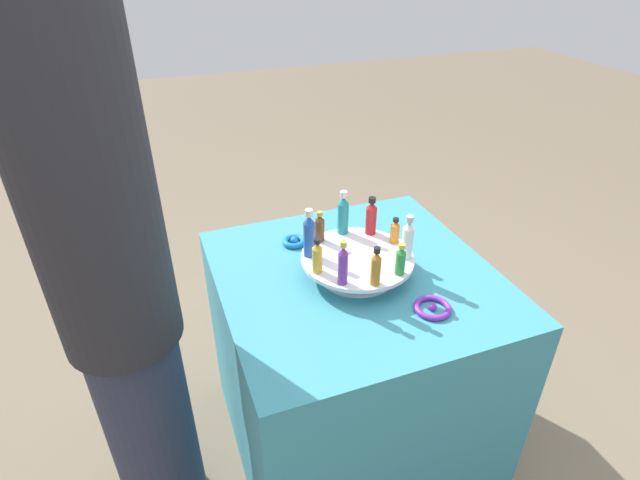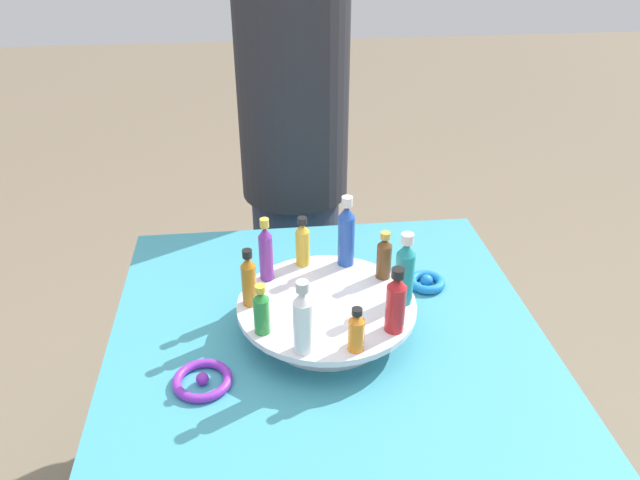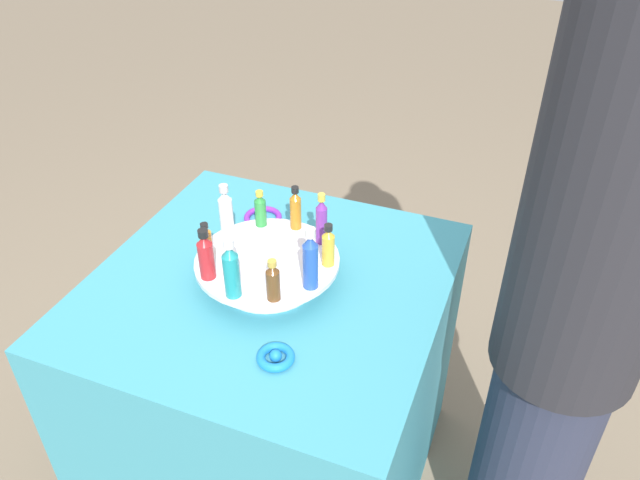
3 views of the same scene
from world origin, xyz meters
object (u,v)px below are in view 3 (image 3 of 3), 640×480
bottle_brown (273,281)px  bottle_red (206,256)px  bottle_blue (310,261)px  bottle_clear (226,212)px  bottle_purple (321,220)px  bottle_amber (296,209)px  bottle_orange (206,240)px  ribbon_bow_blue (276,357)px  person_figure (577,307)px  display_stand (268,267)px  bottle_gold (328,246)px  bottle_teal (231,270)px  bottle_green (260,210)px  ribbon_bow_purple (263,217)px

bottle_brown → bottle_red: bearing=175.2°
bottle_blue → bottle_clear: bearing=157.2°
bottle_purple → bottle_clear: bottle_clear is taller
bottle_purple → bottle_amber: size_ratio=1.15×
bottle_amber → bottle_orange: bearing=-130.8°
ribbon_bow_blue → bottle_brown: bearing=115.3°
bottle_orange → person_figure: (0.81, 0.04, 0.02)m
display_stand → bottle_red: bottle_red is taller
bottle_gold → bottle_purple: (-0.05, 0.08, 0.01)m
bottle_blue → bottle_teal: bearing=-148.8°
bottle_clear → bottle_red: bearing=-76.8°
ribbon_bow_blue → bottle_orange: bearing=143.3°
person_figure → bottle_brown: bearing=11.6°
bottle_gold → bottle_purple: 0.09m
bottle_teal → bottle_brown: bottle_teal is taller
bottle_green → bottle_gold: bearing=-22.8°
bottle_purple → bottle_amber: bearing=157.2°
bottle_blue → bottle_gold: bearing=85.2°
display_stand → bottle_green: 0.16m
bottle_purple → bottle_clear: 0.23m
bottle_red → bottle_amber: 0.27m
display_stand → bottle_teal: bottle_teal is taller
bottle_blue → person_figure: size_ratio=0.09×
bottle_red → bottle_teal: bottle_teal is taller
bottle_amber → display_stand: bearing=-94.8°
bottle_brown → ribbon_bow_blue: bottle_brown is taller
ribbon_bow_purple → bottle_brown: bearing=-60.5°
display_stand → bottle_clear: (-0.13, 0.06, 0.09)m
ribbon_bow_blue → person_figure: 0.61m
bottle_clear → bottle_orange: bearing=-94.8°
bottle_red → bottle_clear: 0.17m
bottle_gold → bottle_orange: size_ratio=1.29×
bottle_red → person_figure: 0.78m
ribbon_bow_blue → ribbon_bow_purple: ribbon_bow_blue is taller
bottle_brown → ribbon_bow_purple: (-0.20, 0.35, -0.10)m
ribbon_bow_purple → bottle_green: bearing=-64.7°
bottle_teal → bottle_amber: 0.29m
bottle_gold → bottle_teal: bearing=-130.8°
bottle_teal → bottle_purple: size_ratio=1.08×
bottle_brown → bottle_purple: bearing=85.2°
bottle_red → bottle_teal: 0.09m
bottle_gold → person_figure: person_figure is taller
bottle_amber → person_figure: person_figure is taller
bottle_teal → ribbon_bow_blue: (0.14, -0.09, -0.12)m
display_stand → bottle_orange: (-0.14, -0.03, 0.06)m
bottle_red → bottle_gold: bottle_red is taller
bottle_clear → bottle_teal: bearing=-58.8°
bottle_gold → ribbon_bow_blue: bottle_gold is taller
bottle_red → bottle_blue: bearing=13.2°
bottle_purple → bottle_amber: bottle_purple is taller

